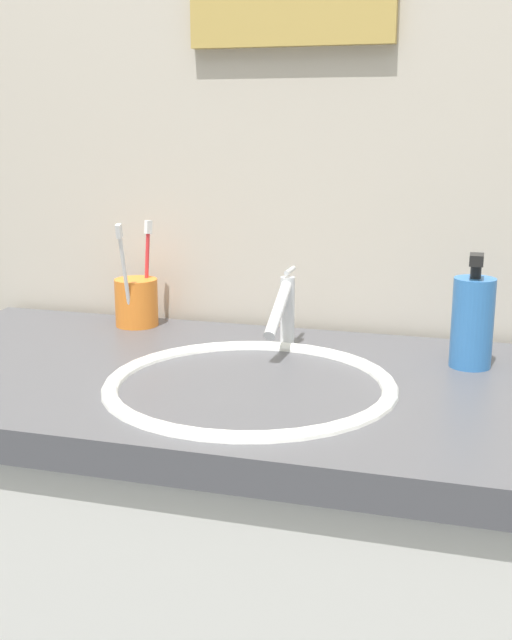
{
  "coord_description": "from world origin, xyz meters",
  "views": [
    {
      "loc": [
        0.34,
        -1.07,
        1.23
      ],
      "look_at": [
        0.03,
        -0.02,
        0.95
      ],
      "focal_mm": 44.61,
      "sensor_mm": 36.0,
      "label": 1
    }
  ],
  "objects_px": {
    "faucet": "(284,309)",
    "soap_dispenser": "(472,321)",
    "toothbrush_red": "(147,264)",
    "toothbrush_white": "(124,270)",
    "toothbrush_cup": "(136,302)"
  },
  "relations": [
    {
      "from": "faucet",
      "to": "toothbrush_red",
      "type": "height_order",
      "value": "toothbrush_red"
    },
    {
      "from": "toothbrush_white",
      "to": "faucet",
      "type": "bearing_deg",
      "value": -5.68
    },
    {
      "from": "toothbrush_red",
      "to": "soap_dispenser",
      "type": "height_order",
      "value": "toothbrush_red"
    },
    {
      "from": "toothbrush_white",
      "to": "soap_dispenser",
      "type": "bearing_deg",
      "value": -3.89
    },
    {
      "from": "faucet",
      "to": "soap_dispenser",
      "type": "bearing_deg",
      "value": -2.09
    },
    {
      "from": "toothbrush_cup",
      "to": "toothbrush_white",
      "type": "xyz_separation_m",
      "value": [
        0.0,
        -0.05,
        0.07
      ]
    },
    {
      "from": "faucet",
      "to": "toothbrush_cup",
      "type": "xyz_separation_m",
      "value": [
        -0.3,
        0.08,
        -0.02
      ]
    },
    {
      "from": "faucet",
      "to": "soap_dispenser",
      "type": "distance_m",
      "value": 0.3
    },
    {
      "from": "toothbrush_cup",
      "to": "toothbrush_white",
      "type": "height_order",
      "value": "toothbrush_white"
    },
    {
      "from": "toothbrush_cup",
      "to": "toothbrush_white",
      "type": "bearing_deg",
      "value": -86.6
    },
    {
      "from": "faucet",
      "to": "toothbrush_white",
      "type": "bearing_deg",
      "value": 174.32
    },
    {
      "from": "toothbrush_red",
      "to": "soap_dispenser",
      "type": "distance_m",
      "value": 0.59
    },
    {
      "from": "toothbrush_white",
      "to": "toothbrush_red",
      "type": "bearing_deg",
      "value": 80.56
    },
    {
      "from": "toothbrush_red",
      "to": "soap_dispenser",
      "type": "bearing_deg",
      "value": -10.82
    },
    {
      "from": "toothbrush_white",
      "to": "toothbrush_red",
      "type": "height_order",
      "value": "toothbrush_white"
    }
  ]
}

